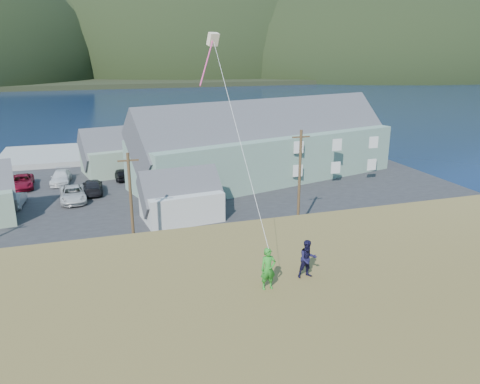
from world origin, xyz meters
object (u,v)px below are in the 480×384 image
object	(u,v)px
wharf	(92,153)
lodge	(267,143)
kite_flyer_green	(268,269)
shed_palegreen_far	(125,152)
shed_white	(181,197)
kite_flyer_navy	(308,259)

from	to	relation	value
wharf	lodge	xyz separation A→B (m)	(21.03, -20.60, 4.18)
wharf	kite_flyer_green	size ratio (longest dim) A/B	16.12
shed_palegreen_far	kite_flyer_green	xyz separation A→B (m)	(1.87, -47.86, 5.16)
lodge	shed_white	bearing A→B (deg)	-153.87
lodge	shed_palegreen_far	bearing A→B (deg)	137.23
lodge	kite_flyer_navy	size ratio (longest dim) A/B	23.03
shed_white	kite_flyer_navy	world-z (taller)	kite_flyer_navy
wharf	shed_palegreen_far	distance (m)	12.73
shed_palegreen_far	kite_flyer_green	bearing A→B (deg)	-99.72
lodge	shed_white	distance (m)	17.57
shed_palegreen_far	kite_flyer_navy	world-z (taller)	kite_flyer_navy
wharf	lodge	bearing A→B (deg)	-44.40
shed_white	shed_palegreen_far	bearing A→B (deg)	93.63
shed_white	kite_flyer_green	size ratio (longest dim) A/B	5.01
kite_flyer_navy	wharf	bearing A→B (deg)	98.31
wharf	shed_palegreen_far	size ratio (longest dim) A/B	2.15
shed_palegreen_far	lodge	bearing A→B (deg)	-39.81
wharf	lodge	world-z (taller)	lodge
wharf	kite_flyer_navy	size ratio (longest dim) A/B	16.86
wharf	kite_flyer_green	world-z (taller)	kite_flyer_green
lodge	shed_palegreen_far	world-z (taller)	lodge
kite_flyer_green	kite_flyer_navy	xyz separation A→B (m)	(1.80, 0.40, -0.04)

